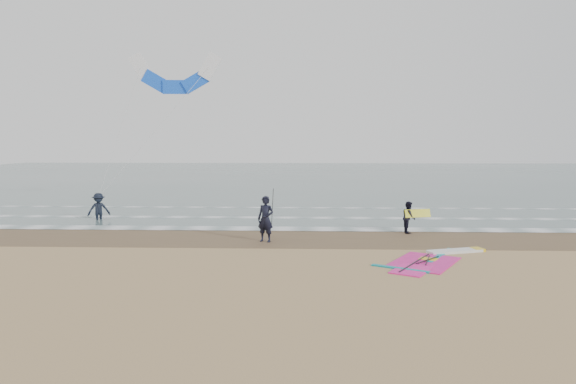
{
  "coord_description": "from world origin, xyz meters",
  "views": [
    {
      "loc": [
        -0.89,
        -17.22,
        4.38
      ],
      "look_at": [
        -1.73,
        5.0,
        2.2
      ],
      "focal_mm": 32.0,
      "sensor_mm": 36.0,
      "label": 1
    }
  ],
  "objects_px": {
    "person_wading": "(99,203)",
    "surf_kite": "(175,77)",
    "person_walking": "(409,217)",
    "windsurf_rig": "(434,259)",
    "person_standing": "(266,219)"
  },
  "relations": [
    {
      "from": "surf_kite",
      "to": "person_standing",
      "type": "bearing_deg",
      "value": -58.48
    },
    {
      "from": "person_wading",
      "to": "surf_kite",
      "type": "distance_m",
      "value": 9.57
    },
    {
      "from": "person_wading",
      "to": "windsurf_rig",
      "type": "bearing_deg",
      "value": -56.0
    },
    {
      "from": "windsurf_rig",
      "to": "person_standing",
      "type": "xyz_separation_m",
      "value": [
        -6.54,
        3.23,
        0.98
      ]
    },
    {
      "from": "person_wading",
      "to": "person_standing",
      "type": "bearing_deg",
      "value": -57.82
    },
    {
      "from": "windsurf_rig",
      "to": "surf_kite",
      "type": "bearing_deg",
      "value": 133.17
    },
    {
      "from": "person_standing",
      "to": "person_wading",
      "type": "relative_size",
      "value": 1.08
    },
    {
      "from": "windsurf_rig",
      "to": "surf_kite",
      "type": "distance_m",
      "value": 21.04
    },
    {
      "from": "person_walking",
      "to": "surf_kite",
      "type": "relative_size",
      "value": 0.17
    },
    {
      "from": "windsurf_rig",
      "to": "person_wading",
      "type": "relative_size",
      "value": 2.59
    },
    {
      "from": "surf_kite",
      "to": "windsurf_rig",
      "type": "bearing_deg",
      "value": -46.83
    },
    {
      "from": "person_walking",
      "to": "surf_kite",
      "type": "xyz_separation_m",
      "value": [
        -13.34,
        8.37,
        7.73
      ]
    },
    {
      "from": "windsurf_rig",
      "to": "surf_kite",
      "type": "height_order",
      "value": "surf_kite"
    },
    {
      "from": "surf_kite",
      "to": "person_walking",
      "type": "bearing_deg",
      "value": -32.1
    },
    {
      "from": "person_walking",
      "to": "person_wading",
      "type": "height_order",
      "value": "person_wading"
    }
  ]
}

